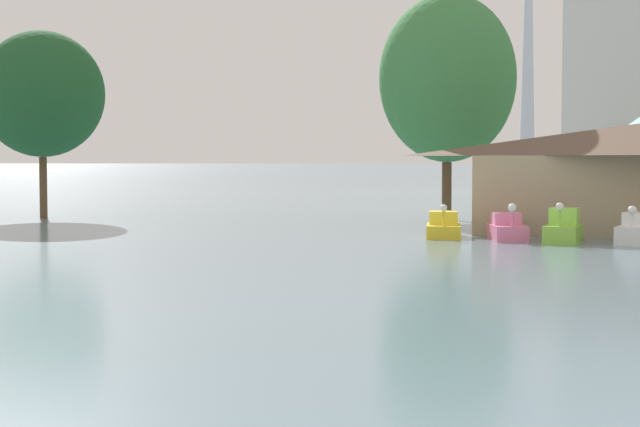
# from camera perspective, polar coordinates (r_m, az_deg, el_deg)

# --- Properties ---
(pedal_boat_yellow) EXTENTS (1.98, 3.14, 1.50)m
(pedal_boat_yellow) POSITION_cam_1_polar(r_m,az_deg,el_deg) (45.21, 6.92, -0.75)
(pedal_boat_yellow) COLOR yellow
(pedal_boat_yellow) RESTS_ON ground
(pedal_boat_pink) EXTENTS (2.08, 3.03, 1.60)m
(pedal_boat_pink) POSITION_cam_1_polar(r_m,az_deg,el_deg) (44.07, 10.41, -0.84)
(pedal_boat_pink) COLOR pink
(pedal_boat_pink) RESTS_ON ground
(pedal_boat_lime) EXTENTS (1.51, 2.36, 1.69)m
(pedal_boat_lime) POSITION_cam_1_polar(r_m,az_deg,el_deg) (42.87, 13.44, -0.85)
(pedal_boat_lime) COLOR #8CCC3F
(pedal_boat_lime) RESTS_ON ground
(pedal_boat_white) EXTENTS (1.75, 2.68, 1.59)m
(pedal_boat_white) POSITION_cam_1_polar(r_m,az_deg,el_deg) (43.18, 17.29, -0.94)
(pedal_boat_white) COLOR white
(pedal_boat_white) RESTS_ON ground
(shoreline_tree_tall_left) EXTENTS (7.21, 7.21, 10.89)m
(shoreline_tree_tall_left) POSITION_cam_1_polar(r_m,az_deg,el_deg) (61.70, -15.27, 6.45)
(shoreline_tree_tall_left) COLOR brown
(shoreline_tree_tall_left) RESTS_ON ground
(shoreline_tree_mid) EXTENTS (7.79, 7.79, 12.84)m
(shoreline_tree_mid) POSITION_cam_1_polar(r_m,az_deg,el_deg) (58.91, 7.13, 7.51)
(shoreline_tree_mid) COLOR brown
(shoreline_tree_mid) RESTS_ON ground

